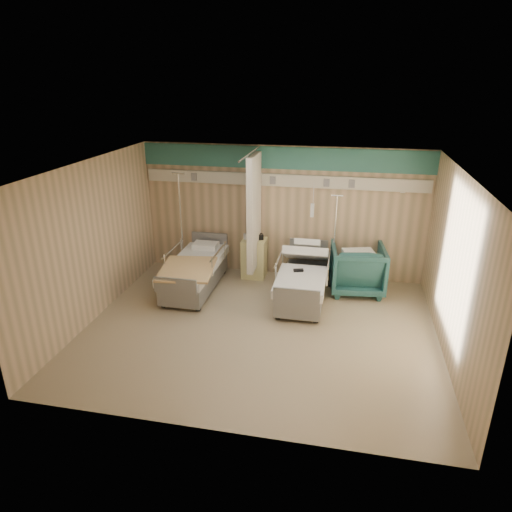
# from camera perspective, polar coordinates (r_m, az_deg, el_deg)

# --- Properties ---
(ground) EXTENTS (6.00, 5.00, 0.00)m
(ground) POSITION_cam_1_polar(r_m,az_deg,el_deg) (8.04, 0.43, -9.12)
(ground) COLOR gray
(ground) RESTS_ON ground
(room_walls) EXTENTS (6.04, 5.04, 2.82)m
(room_walls) POSITION_cam_1_polar(r_m,az_deg,el_deg) (7.50, 0.62, 4.21)
(room_walls) COLOR tan
(room_walls) RESTS_ON ground
(bed_right) EXTENTS (1.00, 2.16, 0.63)m
(bed_right) POSITION_cam_1_polar(r_m,az_deg,el_deg) (8.95, 5.83, -3.56)
(bed_right) COLOR white
(bed_right) RESTS_ON ground
(bed_left) EXTENTS (1.00, 2.16, 0.63)m
(bed_left) POSITION_cam_1_polar(r_m,az_deg,el_deg) (9.39, -7.64, -2.40)
(bed_left) COLOR white
(bed_left) RESTS_ON ground
(bedside_cabinet) EXTENTS (0.50, 0.48, 0.85)m
(bedside_cabinet) POSITION_cam_1_polar(r_m,az_deg,el_deg) (9.88, -0.22, -0.25)
(bedside_cabinet) COLOR beige
(bedside_cabinet) RESTS_ON ground
(visitor_armchair) EXTENTS (1.15, 1.18, 0.98)m
(visitor_armchair) POSITION_cam_1_polar(r_m,az_deg,el_deg) (9.41, 12.53, -1.54)
(visitor_armchair) COLOR #1F4D4D
(visitor_armchair) RESTS_ON ground
(waffle_blanket) EXTENTS (0.72, 0.67, 0.07)m
(waffle_blanket) POSITION_cam_1_polar(r_m,az_deg,el_deg) (9.18, 12.90, 1.34)
(waffle_blanket) COLOR white
(waffle_blanket) RESTS_ON visitor_armchair
(iv_stand_right) EXTENTS (0.35, 0.35, 1.94)m
(iv_stand_right) POSITION_cam_1_polar(r_m,az_deg,el_deg) (9.59, 9.53, -1.45)
(iv_stand_right) COLOR silver
(iv_stand_right) RESTS_ON ground
(iv_stand_left) EXTENTS (0.40, 0.40, 2.23)m
(iv_stand_left) POSITION_cam_1_polar(r_m,az_deg,el_deg) (10.25, -9.12, 0.48)
(iv_stand_left) COLOR silver
(iv_stand_left) RESTS_ON ground
(call_remote) EXTENTS (0.21, 0.13, 0.04)m
(call_remote) POSITION_cam_1_polar(r_m,az_deg,el_deg) (8.73, 5.32, -1.80)
(call_remote) COLOR black
(call_remote) RESTS_ON bed_right
(tan_blanket) EXTENTS (1.15, 1.37, 0.04)m
(tan_blanket) POSITION_cam_1_polar(r_m,az_deg,el_deg) (8.85, -8.58, -1.61)
(tan_blanket) COLOR tan
(tan_blanket) RESTS_ON bed_left
(toiletry_bag) EXTENTS (0.26, 0.22, 0.12)m
(toiletry_bag) POSITION_cam_1_polar(r_m,az_deg,el_deg) (9.72, 0.23, 2.42)
(toiletry_bag) COLOR black
(toiletry_bag) RESTS_ON bedside_cabinet
(white_cup) EXTENTS (0.10, 0.10, 0.12)m
(white_cup) POSITION_cam_1_polar(r_m,az_deg,el_deg) (9.74, -1.36, 2.45)
(white_cup) COLOR white
(white_cup) RESTS_ON bedside_cabinet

